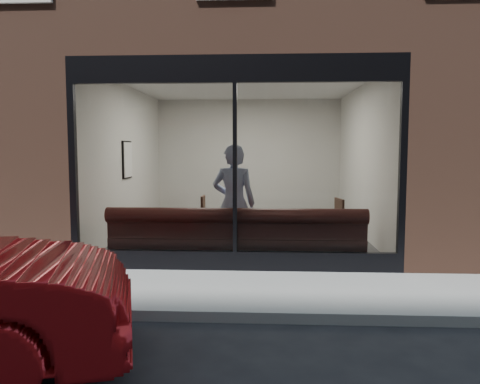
# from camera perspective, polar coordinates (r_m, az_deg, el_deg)

# --- Properties ---
(ground) EXTENTS (120.00, 120.00, 0.00)m
(ground) POSITION_cam_1_polar(r_m,az_deg,el_deg) (5.22, -2.08, -15.29)
(ground) COLOR black
(ground) RESTS_ON ground
(sidewalk_near) EXTENTS (40.00, 2.00, 0.01)m
(sidewalk_near) POSITION_cam_1_polar(r_m,az_deg,el_deg) (6.16, -1.24, -12.00)
(sidewalk_near) COLOR gray
(sidewalk_near) RESTS_ON ground
(kerb_near) EXTENTS (40.00, 0.10, 0.12)m
(kerb_near) POSITION_cam_1_polar(r_m,az_deg,el_deg) (5.15, -2.13, -14.86)
(kerb_near) COLOR gray
(kerb_near) RESTS_ON ground
(host_building_pier_left) EXTENTS (2.50, 12.00, 3.20)m
(host_building_pier_left) POSITION_cam_1_polar(r_m,az_deg,el_deg) (13.54, -15.06, 4.04)
(host_building_pier_left) COLOR brown
(host_building_pier_left) RESTS_ON ground
(host_building_pier_right) EXTENTS (2.50, 12.00, 3.20)m
(host_building_pier_right) POSITION_cam_1_polar(r_m,az_deg,el_deg) (13.29, 17.47, 3.96)
(host_building_pier_right) COLOR brown
(host_building_pier_right) RESTS_ON ground
(host_building_backfill) EXTENTS (5.00, 6.00, 3.20)m
(host_building_backfill) POSITION_cam_1_polar(r_m,az_deg,el_deg) (15.88, 1.43, 4.36)
(host_building_backfill) COLOR brown
(host_building_backfill) RESTS_ON ground
(cafe_floor) EXTENTS (6.00, 6.00, 0.00)m
(cafe_floor) POSITION_cam_1_polar(r_m,az_deg,el_deg) (10.05, 0.45, -5.18)
(cafe_floor) COLOR #2D2D30
(cafe_floor) RESTS_ON ground
(cafe_ceiling) EXTENTS (6.00, 6.00, 0.00)m
(cafe_ceiling) POSITION_cam_1_polar(r_m,az_deg,el_deg) (9.98, 0.47, 13.04)
(cafe_ceiling) COLOR white
(cafe_ceiling) RESTS_ON host_building_upper
(cafe_wall_back) EXTENTS (5.00, 0.00, 5.00)m
(cafe_wall_back) POSITION_cam_1_polar(r_m,az_deg,el_deg) (12.87, 1.05, 4.17)
(cafe_wall_back) COLOR silver
(cafe_wall_back) RESTS_ON ground
(cafe_wall_left) EXTENTS (0.00, 6.00, 6.00)m
(cafe_wall_left) POSITION_cam_1_polar(r_m,az_deg,el_deg) (10.30, -13.55, 3.78)
(cafe_wall_left) COLOR silver
(cafe_wall_left) RESTS_ON ground
(cafe_wall_right) EXTENTS (0.00, 6.00, 6.00)m
(cafe_wall_right) POSITION_cam_1_polar(r_m,az_deg,el_deg) (10.09, 14.77, 3.72)
(cafe_wall_right) COLOR silver
(cafe_wall_right) RESTS_ON ground
(storefront_kick) EXTENTS (5.00, 0.10, 0.30)m
(storefront_kick) POSITION_cam_1_polar(r_m,az_deg,el_deg) (7.14, -0.61, -8.41)
(storefront_kick) COLOR black
(storefront_kick) RESTS_ON ground
(storefront_header) EXTENTS (5.00, 0.10, 0.40)m
(storefront_header) POSITION_cam_1_polar(r_m,az_deg,el_deg) (7.03, -0.63, 14.79)
(storefront_header) COLOR black
(storefront_header) RESTS_ON host_building_upper
(storefront_mullion) EXTENTS (0.06, 0.10, 2.50)m
(storefront_mullion) POSITION_cam_1_polar(r_m,az_deg,el_deg) (6.94, -0.62, 2.90)
(storefront_mullion) COLOR black
(storefront_mullion) RESTS_ON storefront_kick
(storefront_glass) EXTENTS (4.80, 0.00, 4.80)m
(storefront_glass) POSITION_cam_1_polar(r_m,az_deg,el_deg) (6.91, -0.64, 2.89)
(storefront_glass) COLOR white
(storefront_glass) RESTS_ON storefront_kick
(banquette) EXTENTS (4.00, 0.55, 0.45)m
(banquette) POSITION_cam_1_polar(r_m,az_deg,el_deg) (7.51, -0.42, -7.13)
(banquette) COLOR #3B1517
(banquette) RESTS_ON cafe_floor
(person) EXTENTS (0.74, 0.52, 1.92)m
(person) POSITION_cam_1_polar(r_m,az_deg,el_deg) (7.60, -0.76, -1.38)
(person) COLOR #A5B5E1
(person) RESTS_ON cafe_floor
(cafe_table_left) EXTENTS (0.83, 0.83, 0.04)m
(cafe_table_left) POSITION_cam_1_polar(r_m,az_deg,el_deg) (8.11, -6.83, -2.56)
(cafe_table_left) COLOR #311D13
(cafe_table_left) RESTS_ON cafe_floor
(cafe_table_right) EXTENTS (0.79, 0.79, 0.04)m
(cafe_table_right) POSITION_cam_1_polar(r_m,az_deg,el_deg) (8.16, 6.09, -2.50)
(cafe_table_right) COLOR #311D13
(cafe_table_right) RESTS_ON cafe_floor
(cafe_chair_left) EXTENTS (0.39, 0.39, 0.04)m
(cafe_chair_left) POSITION_cam_1_polar(r_m,az_deg,el_deg) (9.06, -5.70, -4.93)
(cafe_chair_left) COLOR #311D13
(cafe_chair_left) RESTS_ON cafe_floor
(cafe_chair_right) EXTENTS (0.53, 0.53, 0.04)m
(cafe_chair_right) POSITION_cam_1_polar(r_m,az_deg,el_deg) (8.65, 10.73, -5.48)
(cafe_chair_right) COLOR #311D13
(cafe_chair_right) RESTS_ON cafe_floor
(wall_poster) EXTENTS (0.02, 0.55, 0.73)m
(wall_poster) POSITION_cam_1_polar(r_m,az_deg,el_deg) (10.18, -13.51, 3.85)
(wall_poster) COLOR white
(wall_poster) RESTS_ON cafe_wall_left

